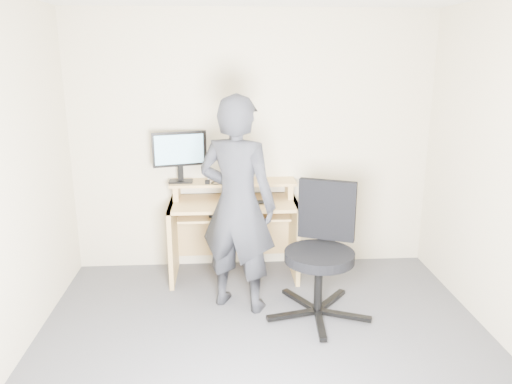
{
  "coord_description": "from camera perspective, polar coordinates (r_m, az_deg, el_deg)",
  "views": [
    {
      "loc": [
        -0.29,
        -3.04,
        2.09
      ],
      "look_at": [
        -0.02,
        1.05,
        0.95
      ],
      "focal_mm": 35.0,
      "sensor_mm": 36.0,
      "label": 1
    }
  ],
  "objects": [
    {
      "name": "back_wall",
      "position": [
        4.87,
        -0.35,
        5.62
      ],
      "size": [
        3.5,
        0.02,
        2.5
      ],
      "primitive_type": "cube",
      "color": "beige",
      "rests_on": "ground"
    },
    {
      "name": "office_chair",
      "position": [
        4.1,
        7.53,
        -6.15
      ],
      "size": [
        0.85,
        0.83,
        1.07
      ],
      "rotation": [
        0.0,
        0.0,
        -0.4
      ],
      "color": "black",
      "rests_on": "ground"
    },
    {
      "name": "travel_mug",
      "position": [
        4.75,
        -1.48,
        2.42
      ],
      "size": [
        0.11,
        0.11,
        0.2
      ],
      "primitive_type": "cylinder",
      "rotation": [
        0.0,
        0.0,
        -0.21
      ],
      "color": "#AEAEB3",
      "rests_on": "desk"
    },
    {
      "name": "monitor",
      "position": [
        4.73,
        -8.72,
        4.51
      ],
      "size": [
        0.5,
        0.17,
        0.48
      ],
      "rotation": [
        0.0,
        0.0,
        0.27
      ],
      "color": "black",
      "rests_on": "desk"
    },
    {
      "name": "desk",
      "position": [
        4.82,
        -2.56,
        -3.13
      ],
      "size": [
        1.2,
        0.6,
        0.91
      ],
      "color": "tan",
      "rests_on": "ground"
    },
    {
      "name": "smartphone",
      "position": [
        4.74,
        -0.73,
        1.19
      ],
      "size": [
        0.1,
        0.14,
        0.01
      ],
      "primitive_type": "cube",
      "rotation": [
        0.0,
        0.0,
        -0.24
      ],
      "color": "black",
      "rests_on": "desk"
    },
    {
      "name": "charger",
      "position": [
        4.69,
        -5.57,
        1.14
      ],
      "size": [
        0.05,
        0.04,
        0.03
      ],
      "primitive_type": "cube",
      "rotation": [
        0.0,
        0.0,
        -0.04
      ],
      "color": "black",
      "rests_on": "desk"
    },
    {
      "name": "keyboard",
      "position": [
        4.62,
        -2.52,
        -2.4
      ],
      "size": [
        0.46,
        0.19,
        0.03
      ],
      "primitive_type": "cube",
      "rotation": [
        0.0,
        0.0,
        -0.01
      ],
      "color": "black",
      "rests_on": "desk"
    },
    {
      "name": "ground",
      "position": [
        3.7,
        1.41,
        -18.88
      ],
      "size": [
        3.5,
        3.5,
        0.0
      ],
      "primitive_type": "plane",
      "color": "#47484C",
      "rests_on": "ground"
    },
    {
      "name": "person",
      "position": [
        4.06,
        -2.14,
        -1.5
      ],
      "size": [
        0.78,
        0.66,
        1.8
      ],
      "primitive_type": "imported",
      "rotation": [
        0.0,
        0.0,
        2.71
      ],
      "color": "black",
      "rests_on": "ground"
    },
    {
      "name": "mouse",
      "position": [
        4.59,
        0.48,
        -1.16
      ],
      "size": [
        0.11,
        0.08,
        0.04
      ],
      "primitive_type": "ellipsoid",
      "rotation": [
        0.0,
        0.0,
        -0.2
      ],
      "color": "black",
      "rests_on": "desk"
    },
    {
      "name": "headphones",
      "position": [
        4.81,
        -4.61,
        1.41
      ],
      "size": [
        0.16,
        0.16,
        0.06
      ],
      "primitive_type": "torus",
      "rotation": [
        0.26,
        0.0,
        0.02
      ],
      "color": "silver",
      "rests_on": "desk"
    },
    {
      "name": "external_drive",
      "position": [
        4.76,
        -3.18,
        2.43
      ],
      "size": [
        0.1,
        0.14,
        0.2
      ],
      "primitive_type": "cube",
      "rotation": [
        0.0,
        0.0,
        -0.25
      ],
      "color": "black",
      "rests_on": "desk"
    }
  ]
}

